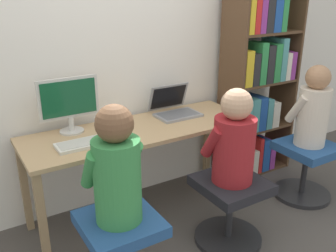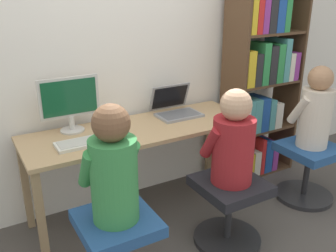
{
  "view_description": "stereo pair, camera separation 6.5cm",
  "coord_description": "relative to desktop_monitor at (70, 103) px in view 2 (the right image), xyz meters",
  "views": [
    {
      "loc": [
        -1.19,
        -2.03,
        1.74
      ],
      "look_at": [
        0.13,
        0.12,
        0.78
      ],
      "focal_mm": 40.0,
      "sensor_mm": 36.0,
      "label": 1
    },
    {
      "loc": [
        -1.13,
        -2.06,
        1.74
      ],
      "look_at": [
        0.13,
        0.12,
        0.78
      ],
      "focal_mm": 40.0,
      "sensor_mm": 36.0,
      "label": 2
    }
  ],
  "objects": [
    {
      "name": "desktop_monitor",
      "position": [
        0.0,
        0.0,
        0.0
      ],
      "size": [
        0.43,
        0.17,
        0.4
      ],
      "color": "beige",
      "rests_on": "desk"
    },
    {
      "name": "person_at_laptop",
      "position": [
        0.83,
        -0.81,
        -0.18
      ],
      "size": [
        0.34,
        0.3,
        0.64
      ],
      "color": "maroon",
      "rests_on": "office_chair_right"
    },
    {
      "name": "ground_plane",
      "position": [
        0.47,
        -0.48,
        -0.95
      ],
      "size": [
        14.0,
        14.0,
        0.0
      ],
      "primitive_type": "plane",
      "color": "#4C4742"
    },
    {
      "name": "desk",
      "position": [
        0.47,
        -0.19,
        -0.3
      ],
      "size": [
        1.74,
        0.6,
        0.74
      ],
      "color": "tan",
      "rests_on": "ground_plane"
    },
    {
      "name": "office_chair_left",
      "position": [
        -0.01,
        -0.83,
        -0.67
      ],
      "size": [
        0.48,
        0.48,
        0.49
      ],
      "color": "#262628",
      "rests_on": "ground_plane"
    },
    {
      "name": "bookshelf",
      "position": [
        1.72,
        -0.1,
        -0.07
      ],
      "size": [
        0.7,
        0.33,
        1.8
      ],
      "color": "#513823",
      "rests_on": "ground_plane"
    },
    {
      "name": "person_at_monitor",
      "position": [
        -0.01,
        -0.82,
        -0.15
      ],
      "size": [
        0.32,
        0.3,
        0.68
      ],
      "color": "#388C47",
      "rests_on": "office_chair_left"
    },
    {
      "name": "office_chair_side",
      "position": [
        1.78,
        -0.68,
        -0.67
      ],
      "size": [
        0.48,
        0.48,
        0.49
      ],
      "color": "#262628",
      "rests_on": "ground_plane"
    },
    {
      "name": "person_near_shelf",
      "position": [
        1.78,
        -0.68,
        -0.16
      ],
      "size": [
        0.31,
        0.29,
        0.67
      ],
      "color": "beige",
      "rests_on": "office_chair_side"
    },
    {
      "name": "wall_back",
      "position": [
        0.47,
        0.18,
        0.35
      ],
      "size": [
        10.0,
        0.05,
        2.6
      ],
      "color": "white",
      "rests_on": "ground_plane"
    },
    {
      "name": "computer_mouse_by_keyboard",
      "position": [
        0.29,
        -0.29,
        -0.2
      ],
      "size": [
        0.07,
        0.1,
        0.04
      ],
      "color": "#99999E",
      "rests_on": "desk"
    },
    {
      "name": "office_chair_right",
      "position": [
        0.83,
        -0.82,
        -0.67
      ],
      "size": [
        0.48,
        0.48,
        0.49
      ],
      "color": "#262628",
      "rests_on": "ground_plane"
    },
    {
      "name": "keyboard",
      "position": [
        0.02,
        -0.28,
        -0.2
      ],
      "size": [
        0.42,
        0.17,
        0.03
      ],
      "color": "silver",
      "rests_on": "desk"
    },
    {
      "name": "laptop",
      "position": [
        0.84,
        -0.06,
        -0.17
      ],
      "size": [
        0.35,
        0.31,
        0.24
      ],
      "color": "gray",
      "rests_on": "desk"
    }
  ]
}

